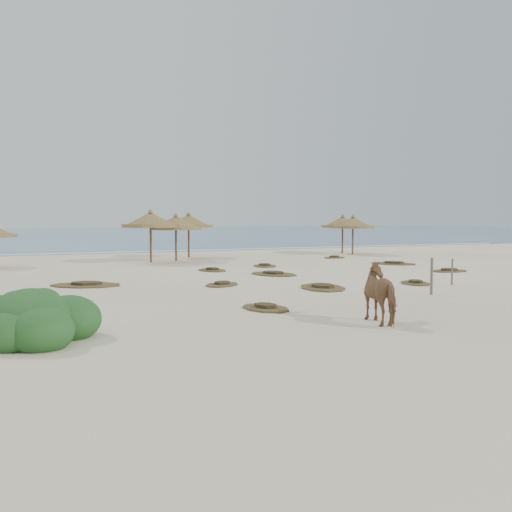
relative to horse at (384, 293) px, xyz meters
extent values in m
plane|color=#F4E3C8|center=(1.24, 6.00, -0.78)|extent=(160.00, 160.00, 0.00)
cube|color=#285C7A|center=(1.24, 81.00, -0.77)|extent=(200.00, 100.00, 0.01)
cube|color=white|center=(1.24, 32.00, -0.77)|extent=(70.00, 0.60, 0.01)
cylinder|color=brown|center=(0.55, 22.09, 0.34)|extent=(0.13, 0.13, 2.23)
cylinder|color=olive|center=(0.55, 22.09, 1.26)|extent=(3.31, 3.31, 0.19)
cone|color=olive|center=(0.55, 22.09, 1.61)|extent=(3.20, 3.20, 0.80)
cone|color=olive|center=(0.55, 22.09, 2.09)|extent=(0.38, 0.38, 0.23)
cylinder|color=brown|center=(-1.11, 21.69, 0.43)|extent=(0.14, 0.14, 2.41)
cylinder|color=olive|center=(-1.11, 21.69, 1.42)|extent=(4.50, 4.50, 0.21)
cone|color=olive|center=(-1.11, 21.69, 1.80)|extent=(4.35, 4.35, 0.86)
cone|color=olive|center=(-1.11, 21.69, 2.32)|extent=(0.41, 0.41, 0.25)
cylinder|color=brown|center=(2.22, 24.92, 0.38)|extent=(0.13, 0.13, 2.31)
cylinder|color=olive|center=(2.22, 24.92, 1.33)|extent=(3.84, 3.84, 0.20)
cone|color=olive|center=(2.22, 24.92, 1.69)|extent=(3.71, 3.71, 0.82)
cone|color=olive|center=(2.22, 24.92, 2.19)|extent=(0.40, 0.40, 0.24)
cylinder|color=brown|center=(14.03, 23.02, 0.31)|extent=(0.12, 0.12, 2.18)
cylinder|color=olive|center=(14.03, 23.02, 1.22)|extent=(3.97, 3.97, 0.19)
cone|color=olive|center=(14.03, 23.02, 1.56)|extent=(3.84, 3.84, 0.78)
cone|color=olive|center=(14.03, 23.02, 2.03)|extent=(0.37, 0.37, 0.23)
cylinder|color=brown|center=(13.95, 24.29, 0.32)|extent=(0.13, 0.13, 2.20)
cylinder|color=olive|center=(13.95, 24.29, 1.24)|extent=(3.76, 3.76, 0.19)
cone|color=olive|center=(13.95, 24.29, 1.58)|extent=(3.64, 3.64, 0.79)
cone|color=olive|center=(13.95, 24.29, 2.05)|extent=(0.38, 0.38, 0.23)
imported|color=#906541|center=(0.00, 0.00, 0.00)|extent=(1.10, 1.95, 1.56)
cylinder|color=#6A614F|center=(4.76, 3.73, -0.12)|extent=(0.12, 0.12, 1.32)
cylinder|color=#6A614F|center=(7.46, 5.66, -0.24)|extent=(0.08, 0.08, 1.07)
ellipsoid|color=#2C5E28|center=(-8.52, 1.15, -0.27)|extent=(1.84, 1.84, 1.38)
ellipsoid|color=#2C5E28|center=(-7.69, 1.43, -0.36)|extent=(1.47, 1.47, 1.11)
ellipsoid|color=#2C5E28|center=(-8.34, 0.50, -0.41)|extent=(1.38, 1.38, 1.04)
ellipsoid|color=#2C5E28|center=(-8.89, 0.69, -0.43)|extent=(1.29, 1.29, 0.97)
ellipsoid|color=#2C5E28|center=(-7.97, 1.98, -0.46)|extent=(1.11, 1.11, 0.83)
ellipsoid|color=#2C5E28|center=(-8.25, 1.61, 0.05)|extent=(0.83, 0.83, 0.62)
ellipsoid|color=#2C5E28|center=(-8.80, 1.24, 0.10)|extent=(0.74, 0.74, 0.55)
camera|label=1|loc=(-8.90, -12.16, 2.00)|focal=40.00mm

